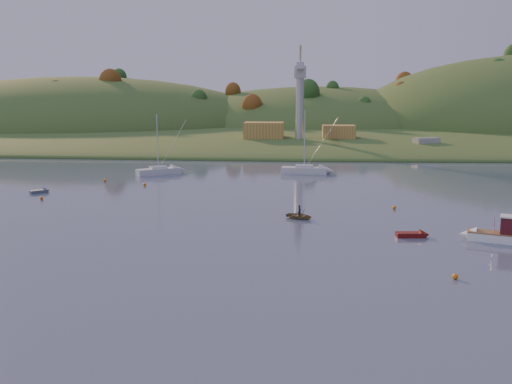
# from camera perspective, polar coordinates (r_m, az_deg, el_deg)

# --- Properties ---
(ground) EXTENTS (500.00, 500.00, 0.00)m
(ground) POSITION_cam_1_polar(r_m,az_deg,el_deg) (40.86, 1.41, -12.30)
(ground) COLOR #323E51
(ground) RESTS_ON ground
(far_shore) EXTENTS (620.00, 220.00, 1.50)m
(far_shore) POSITION_cam_1_polar(r_m,az_deg,el_deg) (268.23, 3.92, 6.60)
(far_shore) COLOR #2B4D1E
(far_shore) RESTS_ON ground
(shore_slope) EXTENTS (640.00, 150.00, 7.00)m
(shore_slope) POSITION_cam_1_polar(r_m,az_deg,el_deg) (203.37, 3.78, 5.55)
(shore_slope) COLOR #2B4D1E
(shore_slope) RESTS_ON ground
(hill_left) EXTENTS (170.00, 140.00, 44.00)m
(hill_left) POSITION_cam_1_polar(r_m,az_deg,el_deg) (255.37, -16.89, 6.03)
(hill_left) COLOR #2B4D1E
(hill_left) RESTS_ON ground
(hill_center) EXTENTS (140.00, 120.00, 36.00)m
(hill_center) POSITION_cam_1_polar(r_m,az_deg,el_deg) (248.39, 6.20, 6.30)
(hill_center) COLOR #2B4D1E
(hill_center) RESTS_ON ground
(hillside_trees) EXTENTS (280.00, 50.00, 32.00)m
(hillside_trees) POSITION_cam_1_polar(r_m,az_deg,el_deg) (223.32, 3.83, 5.94)
(hillside_trees) COLOR #234318
(hillside_trees) RESTS_ON ground
(wharf) EXTENTS (42.00, 16.00, 2.40)m
(wharf) POSITION_cam_1_polar(r_m,az_deg,el_deg) (160.44, 5.42, 4.79)
(wharf) COLOR slate
(wharf) RESTS_ON ground
(shed_west) EXTENTS (11.00, 8.00, 4.80)m
(shed_west) POSITION_cam_1_polar(r_m,az_deg,el_deg) (161.43, 0.79, 6.14)
(shed_west) COLOR #A37836
(shed_west) RESTS_ON wharf
(shed_east) EXTENTS (9.00, 7.00, 4.00)m
(shed_east) POSITION_cam_1_polar(r_m,az_deg,el_deg) (162.54, 8.26, 5.93)
(shed_east) COLOR #A37836
(shed_east) RESTS_ON wharf
(dock_crane) EXTENTS (3.20, 28.00, 20.30)m
(dock_crane) POSITION_cam_1_polar(r_m,az_deg,el_deg) (156.18, 4.42, 10.53)
(dock_crane) COLOR #B7B7BC
(dock_crane) RESTS_ON wharf
(fishing_boat) EXTENTS (6.27, 3.88, 3.83)m
(fishing_boat) POSITION_cam_1_polar(r_m,az_deg,el_deg) (64.97, 22.33, -3.83)
(fishing_boat) COLOR white
(fishing_boat) RESTS_ON ground
(sailboat_near) EXTENTS (8.23, 6.68, 11.46)m
(sailboat_near) POSITION_cam_1_polar(r_m,az_deg,el_deg) (110.52, -9.74, 2.13)
(sailboat_near) COLOR silver
(sailboat_near) RESTS_ON ground
(sailboat_far) EXTENTS (8.99, 3.59, 12.15)m
(sailboat_far) POSITION_cam_1_polar(r_m,az_deg,el_deg) (110.59, 4.85, 2.26)
(sailboat_far) COLOR silver
(sailboat_far) RESTS_ON ground
(canoe) EXTENTS (4.18, 3.73, 0.71)m
(canoe) POSITION_cam_1_polar(r_m,az_deg,el_deg) (70.94, 4.37, -2.39)
(canoe) COLOR olive
(canoe) RESTS_ON ground
(paddler) EXTENTS (0.55, 0.63, 1.46)m
(paddler) POSITION_cam_1_polar(r_m,az_deg,el_deg) (70.86, 4.37, -2.10)
(paddler) COLOR black
(paddler) RESTS_ON ground
(red_tender) EXTENTS (3.70, 1.50, 1.23)m
(red_tender) POSITION_cam_1_polar(r_m,az_deg,el_deg) (64.28, 15.80, -4.13)
(red_tender) COLOR #5B100D
(red_tender) RESTS_ON ground
(grey_dinghy) EXTENTS (2.97, 2.88, 1.13)m
(grey_dinghy) POSITION_cam_1_polar(r_m,az_deg,el_deg) (95.23, -20.58, 0.09)
(grey_dinghy) COLOR #505F6A
(grey_dinghy) RESTS_ON ground
(work_vessel) EXTENTS (15.90, 10.25, 3.85)m
(work_vessel) POSITION_cam_1_polar(r_m,az_deg,el_deg) (155.54, 16.63, 4.32)
(work_vessel) COLOR slate
(work_vessel) RESTS_ON ground
(buoy_0) EXTENTS (0.50, 0.50, 0.50)m
(buoy_0) POSITION_cam_1_polar(r_m,az_deg,el_deg) (51.05, 19.30, -7.98)
(buoy_0) COLOR orange
(buoy_0) RESTS_ON ground
(buoy_1) EXTENTS (0.50, 0.50, 0.50)m
(buoy_1) POSITION_cam_1_polar(r_m,az_deg,el_deg) (78.63, 13.66, -1.51)
(buoy_1) COLOR orange
(buoy_1) RESTS_ON ground
(buoy_2) EXTENTS (0.50, 0.50, 0.50)m
(buoy_2) POSITION_cam_1_polar(r_m,az_deg,el_deg) (103.44, -14.90, 1.14)
(buoy_2) COLOR orange
(buoy_2) RESTS_ON ground
(buoy_3) EXTENTS (0.50, 0.50, 0.50)m
(buoy_3) POSITION_cam_1_polar(r_m,az_deg,el_deg) (97.19, -11.06, 0.74)
(buoy_3) COLOR orange
(buoy_3) RESTS_ON ground
(buoy_4) EXTENTS (0.50, 0.50, 0.50)m
(buoy_4) POSITION_cam_1_polar(r_m,az_deg,el_deg) (88.85, -20.66, -0.57)
(buoy_4) COLOR orange
(buoy_4) RESTS_ON ground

